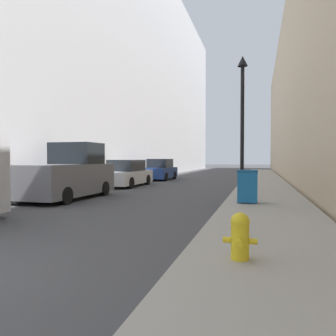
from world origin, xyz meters
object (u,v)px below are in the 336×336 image
Objects in this scene: lamppost at (242,111)px; parked_sedan_far at (160,170)px; pickup_truck at (68,175)px; fire_hydrant at (240,235)px; trash_bin at (248,186)px; parked_sedan_near at (127,174)px.

lamppost is 1.46× the size of parked_sedan_far.
fire_hydrant is at bearing -43.42° from pickup_truck.
parked_sedan_near is (-7.37, 6.89, 0.02)m from trash_bin.
parked_sedan_near is at bearing 90.40° from pickup_truck.
lamppost is (-0.40, 4.23, 3.17)m from trash_bin.
lamppost is at bearing -20.88° from parked_sedan_near.
lamppost is 8.39m from pickup_truck.
fire_hydrant is 11.32m from lamppost.
lamppost is at bearing 95.40° from trash_bin.
trash_bin is 0.24× the size of parked_sedan_near.
pickup_truck reaches higher than fire_hydrant.
trash_bin is 15.20m from parked_sedan_far.
pickup_truck is 6.42m from parked_sedan_near.
lamppost is 1.33× the size of parked_sedan_near.
pickup_truck is at bearing -89.60° from parked_sedan_near.
pickup_truck is at bearing 176.32° from trash_bin.
trash_bin is 0.18× the size of lamppost.
fire_hydrant is 10.24m from pickup_truck.
parked_sedan_near is (-7.48, 13.45, 0.23)m from fire_hydrant.
pickup_truck is 1.13× the size of parked_sedan_far.
parked_sedan_far is (0.10, 12.91, -0.22)m from pickup_truck.
parked_sedan_far is (-6.82, 9.15, -3.13)m from lamppost.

